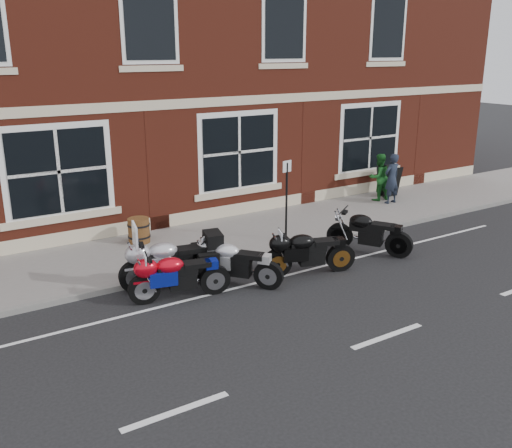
# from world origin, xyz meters

# --- Properties ---
(ground) EXTENTS (80.00, 80.00, 0.00)m
(ground) POSITION_xyz_m (0.00, 0.00, 0.00)
(ground) COLOR black
(ground) RESTS_ON ground
(sidewalk) EXTENTS (30.00, 3.00, 0.12)m
(sidewalk) POSITION_xyz_m (0.00, 3.00, 0.06)
(sidewalk) COLOR slate
(sidewalk) RESTS_ON ground
(kerb) EXTENTS (30.00, 0.16, 0.12)m
(kerb) POSITION_xyz_m (0.00, 1.42, 0.06)
(kerb) COLOR slate
(kerb) RESTS_ON ground
(pub_building) EXTENTS (24.00, 12.00, 12.00)m
(pub_building) POSITION_xyz_m (0.00, 10.50, 6.00)
(pub_building) COLOR maroon
(pub_building) RESTS_ON ground
(moto_touring_silver) EXTENTS (2.24, 0.67, 1.49)m
(moto_touring_silver) POSITION_xyz_m (-2.27, 1.01, 0.61)
(moto_touring_silver) COLOR black
(moto_touring_silver) RESTS_ON ground
(moto_sport_red) EXTENTS (2.02, 0.58, 0.92)m
(moto_sport_red) POSITION_xyz_m (-2.40, 0.37, 0.53)
(moto_sport_red) COLOR black
(moto_sport_red) RESTS_ON ground
(moto_sport_black) EXTENTS (2.05, 0.79, 0.95)m
(moto_sport_black) POSITION_xyz_m (0.56, 0.04, 0.55)
(moto_sport_black) COLOR black
(moto_sport_black) RESTS_ON ground
(moto_sport_silver) EXTENTS (1.37, 1.67, 0.92)m
(moto_sport_silver) POSITION_xyz_m (-1.06, 0.39, 0.53)
(moto_sport_silver) COLOR black
(moto_sport_silver) RESTS_ON ground
(moto_naked_black) EXTENTS (1.18, 1.91, 0.96)m
(moto_naked_black) POSITION_xyz_m (2.66, 0.38, 0.55)
(moto_naked_black) COLOR black
(moto_naked_black) RESTS_ON ground
(pedestrian_left) EXTENTS (0.59, 0.40, 1.56)m
(pedestrian_left) POSITION_xyz_m (6.20, 3.12, 0.90)
(pedestrian_left) COLOR #1B2231
(pedestrian_left) RESTS_ON sidewalk
(pedestrian_right) EXTENTS (0.77, 0.62, 1.49)m
(pedestrian_right) POSITION_xyz_m (6.13, 3.61, 0.87)
(pedestrian_right) COLOR #1B5F21
(pedestrian_right) RESTS_ON sidewalk
(a_board_sign) EXTENTS (0.63, 0.44, 1.00)m
(a_board_sign) POSITION_xyz_m (6.77, 3.79, 0.62)
(a_board_sign) COLOR black
(a_board_sign) RESTS_ON sidewalk
(barrel_planter) EXTENTS (0.56, 0.56, 0.62)m
(barrel_planter) POSITION_xyz_m (-1.88, 3.74, 0.43)
(barrel_planter) COLOR #482313
(barrel_planter) RESTS_ON sidewalk
(parking_sign) EXTENTS (0.28, 0.07, 2.03)m
(parking_sign) POSITION_xyz_m (1.36, 1.97, 1.29)
(parking_sign) COLOR black
(parking_sign) RESTS_ON sidewalk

